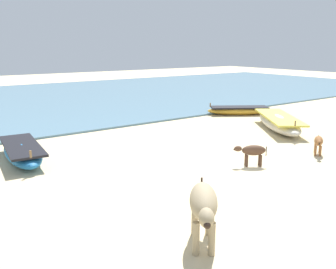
{
  "coord_description": "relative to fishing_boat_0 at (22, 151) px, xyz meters",
  "views": [
    {
      "loc": [
        -5.97,
        -6.11,
        3.36
      ],
      "look_at": [
        0.5,
        3.07,
        0.6
      ],
      "focal_mm": 38.45,
      "sensor_mm": 36.0,
      "label": 1
    }
  ],
  "objects": [
    {
      "name": "sea_water",
      "position": [
        3.56,
        12.23,
        -0.22
      ],
      "size": [
        60.0,
        20.0,
        0.08
      ],
      "primitive_type": "cube",
      "color": "slate",
      "rests_on": "ground"
    },
    {
      "name": "ground",
      "position": [
        3.56,
        -4.98,
        -0.26
      ],
      "size": [
        80.0,
        80.0,
        0.0
      ],
      "primitive_type": "plane",
      "color": "beige"
    },
    {
      "name": "fishing_boat_2",
      "position": [
        9.73,
        -1.83,
        0.05
      ],
      "size": [
        3.37,
        4.09,
        0.77
      ],
      "rotation": [
        0.0,
        0.0,
        4.09
      ],
      "color": "beige",
      "rests_on": "ground"
    },
    {
      "name": "calf_near_dark",
      "position": [
        5.25,
        -4.42,
        0.18
      ],
      "size": [
        0.87,
        0.68,
        0.62
      ],
      "rotation": [
        0.0,
        0.0,
        2.56
      ],
      "color": "#4C3323",
      "rests_on": "ground"
    },
    {
      "name": "fishing_boat_0",
      "position": [
        0.0,
        0.0,
        0.0
      ],
      "size": [
        1.26,
        3.4,
        0.68
      ],
      "rotation": [
        0.0,
        0.0,
        4.63
      ],
      "color": "#1E669E",
      "rests_on": "ground"
    },
    {
      "name": "fishing_boat_3",
      "position": [
        10.86,
        1.47,
        -0.04
      ],
      "size": [
        3.17,
        2.42,
        0.6
      ],
      "rotation": [
        0.0,
        0.0,
        2.58
      ],
      "color": "gold",
      "rests_on": "ground"
    },
    {
      "name": "cow_adult_dun",
      "position": [
        1.3,
        -6.87,
        0.5
      ],
      "size": [
        1.23,
        1.46,
        1.07
      ],
      "rotation": [
        0.0,
        0.0,
        4.06
      ],
      "color": "tan",
      "rests_on": "ground"
    },
    {
      "name": "calf_far_brown",
      "position": [
        7.8,
        -4.87,
        0.16
      ],
      "size": [
        0.83,
        0.66,
        0.59
      ],
      "rotation": [
        0.0,
        0.0,
        3.74
      ],
      "color": "brown",
      "rests_on": "ground"
    }
  ]
}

